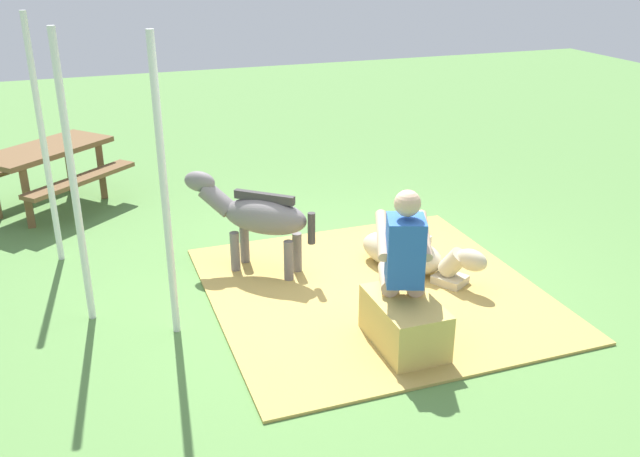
% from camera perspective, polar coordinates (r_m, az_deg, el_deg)
% --- Properties ---
extents(ground_plane, '(24.00, 24.00, 0.00)m').
position_cam_1_polar(ground_plane, '(6.46, 1.68, -4.75)').
color(ground_plane, '#568442').
extents(hay_patch, '(2.92, 2.89, 0.02)m').
position_cam_1_polar(hay_patch, '(6.36, 4.46, -5.18)').
color(hay_patch, tan).
rests_on(hay_patch, ground).
extents(hay_bale, '(0.75, 0.46, 0.41)m').
position_cam_1_polar(hay_bale, '(5.50, 6.93, -7.76)').
color(hay_bale, tan).
rests_on(hay_bale, ground).
extents(person_seated, '(0.72, 0.56, 1.29)m').
position_cam_1_polar(person_seated, '(5.41, 6.83, -2.41)').
color(person_seated, '#D8AD8C').
rests_on(person_seated, ground).
extents(pony_standing, '(1.01, 1.11, 0.94)m').
position_cam_1_polar(pony_standing, '(6.55, -5.24, 1.05)').
color(pony_standing, slate).
rests_on(pony_standing, ground).
extents(pony_lying, '(1.29, 0.92, 0.42)m').
position_cam_1_polar(pony_lying, '(6.70, 7.43, -2.11)').
color(pony_lying, beige).
rests_on(pony_lying, ground).
extents(tent_pole_left, '(0.06, 0.06, 2.40)m').
position_cam_1_polar(tent_pole_left, '(5.39, -12.65, 2.88)').
color(tent_pole_left, silver).
rests_on(tent_pole_left, ground).
extents(tent_pole_right, '(0.06, 0.06, 2.40)m').
position_cam_1_polar(tent_pole_right, '(7.08, -21.75, 6.52)').
color(tent_pole_right, silver).
rests_on(tent_pole_right, ground).
extents(tent_pole_mid, '(0.06, 0.06, 2.40)m').
position_cam_1_polar(tent_pole_mid, '(5.79, -19.58, 3.49)').
color(tent_pole_mid, silver).
rests_on(tent_pole_mid, ground).
extents(picnic_bench, '(1.97, 1.98, 0.75)m').
position_cam_1_polar(picnic_bench, '(8.76, -21.52, 5.14)').
color(picnic_bench, brown).
rests_on(picnic_bench, ground).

